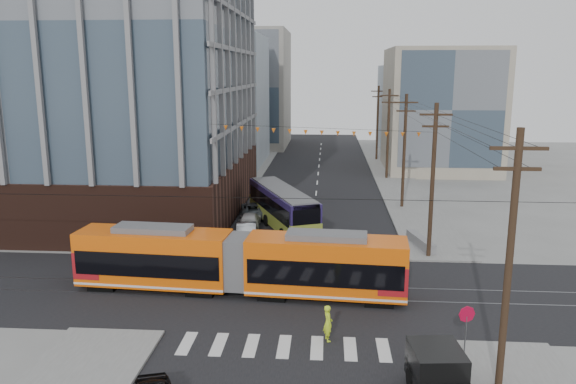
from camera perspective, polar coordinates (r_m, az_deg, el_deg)
name	(u,v)px	position (r m, az deg, el deg)	size (l,w,h in m)	color
ground	(303,320)	(30.88, 1.55, -12.91)	(160.00, 160.00, 0.00)	slate
office_building	(74,57)	(55.97, -20.92, 12.65)	(30.00, 25.00, 28.60)	#381E16
bg_bldg_nw_near	(201,100)	(82.08, -8.85, 9.20)	(18.00, 16.00, 18.00)	#8C99A5
bg_bldg_ne_near	(440,110)	(77.54, 15.23, 8.01)	(14.00, 14.00, 16.00)	gray
bg_bldg_nw_far	(242,89)	(101.13, -4.65, 10.41)	(16.00, 18.00, 20.00)	gray
bg_bldg_ne_far	(429,108)	(97.59, 14.13, 8.26)	(16.00, 16.00, 14.00)	#8C99A5
utility_pole_near	(509,265)	(24.35, 21.53, -6.88)	(0.30, 0.30, 11.00)	black
utility_pole_far	(378,123)	(84.60, 9.08, 6.90)	(0.30, 0.30, 11.00)	black
streetcar	(238,262)	(33.89, -5.06, -7.14)	(19.79, 2.78, 3.81)	#E85809
city_bus	(282,207)	(48.02, -0.60, -1.54)	(2.59, 11.97, 3.39)	#261B4F
parked_car_silver	(247,230)	(44.70, -4.23, -3.91)	(1.52, 4.36, 1.44)	#B2B9BE
parked_car_white	(250,220)	(48.18, -3.90, -2.84)	(1.74, 4.27, 1.24)	silver
parked_car_grey	(253,209)	(51.59, -3.58, -1.78)	(2.19, 4.74, 1.32)	slate
pedestrian	(328,323)	(28.49, 4.07, -13.14)	(0.68, 0.44, 1.86)	#C8EB24
stop_sign	(465,337)	(27.50, 17.57, -13.83)	(0.79, 0.79, 2.60)	#B3072B
jersey_barrier	(421,242)	(43.68, 13.33, -5.00)	(0.96, 4.27, 0.85)	gray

